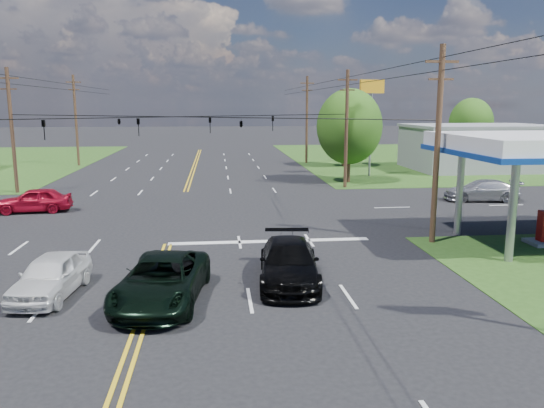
{
  "coord_description": "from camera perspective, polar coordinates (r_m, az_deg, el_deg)",
  "views": [
    {
      "loc": [
        2.43,
        -21.5,
        6.7
      ],
      "look_at": [
        5.34,
        6.0,
        1.53
      ],
      "focal_mm": 35.0,
      "sensor_mm": 36.0,
      "label": 1
    }
  ],
  "objects": [
    {
      "name": "pickup_dkgreen",
      "position": [
        18.72,
        -11.75,
        -8.04
      ],
      "size": [
        3.38,
        6.02,
        1.59
      ],
      "primitive_type": "imported",
      "rotation": [
        0.0,
        0.0,
        -0.14
      ],
      "color": "black",
      "rests_on": "ground"
    },
    {
      "name": "suv_black",
      "position": [
        20.36,
        1.82,
        -6.3
      ],
      "size": [
        2.74,
        5.63,
        1.58
      ],
      "primitive_type": "imported",
      "rotation": [
        0.0,
        0.0,
        -0.1
      ],
      "color": "black",
      "rests_on": "ground"
    },
    {
      "name": "sedan_far",
      "position": [
        40.46,
        21.61,
        1.37
      ],
      "size": [
        5.4,
        2.79,
        1.5
      ],
      "primitive_type": "imported",
      "rotation": [
        0.0,
        0.0,
        -1.71
      ],
      "color": "#A9A9AE",
      "rests_on": "ground"
    },
    {
      "name": "pickup_white",
      "position": [
        20.53,
        -22.71,
        -7.11
      ],
      "size": [
        2.25,
        4.56,
        1.49
      ],
      "primitive_type": "imported",
      "rotation": [
        0.0,
        0.0,
        -0.11
      ],
      "color": "silver",
      "rests_on": "ground"
    },
    {
      "name": "span_wire_signals",
      "position": [
        33.6,
        -10.31,
        9.21
      ],
      "size": [
        26.0,
        18.0,
        1.13
      ],
      "color": "black",
      "rests_on": "ground"
    },
    {
      "name": "power_lines",
      "position": [
        31.65,
        -10.74,
        13.84
      ],
      "size": [
        26.04,
        100.0,
        0.64
      ],
      "color": "black",
      "rests_on": "ground"
    },
    {
      "name": "grass_ne",
      "position": [
        73.46,
        20.39,
        4.68
      ],
      "size": [
        46.0,
        48.0,
        0.03
      ],
      "primitive_type": "cube",
      "color": "#244616",
      "rests_on": "ground"
    },
    {
      "name": "pole_nw",
      "position": [
        45.25,
        -26.19,
        7.24
      ],
      "size": [
        1.6,
        0.28,
        9.5
      ],
      "color": "#442C1C",
      "rests_on": "ground"
    },
    {
      "name": "tree_right_a",
      "position": [
        46.98,
        8.31,
        8.23
      ],
      "size": [
        5.7,
        5.7,
        8.18
      ],
      "color": "#442C1C",
      "rests_on": "ground"
    },
    {
      "name": "ground",
      "position": [
        34.25,
        -9.98,
        -0.86
      ],
      "size": [
        280.0,
        280.0,
        0.0
      ],
      "primitive_type": "plane",
      "color": "black",
      "rests_on": "ground"
    },
    {
      "name": "polesign_ne",
      "position": [
        51.29,
        10.67,
        10.93
      ],
      "size": [
        2.47,
        0.81,
        9.04
      ],
      "color": "#A5A5AA",
      "rests_on": "ground"
    },
    {
      "name": "tree_right_b",
      "position": [
        59.25,
        7.79,
        8.08
      ],
      "size": [
        4.94,
        4.94,
        7.09
      ],
      "color": "#442C1C",
      "rests_on": "ground"
    },
    {
      "name": "retail_ne",
      "position": [
        60.35,
        21.27,
        5.58
      ],
      "size": [
        14.0,
        10.0,
        4.4
      ],
      "primitive_type": "cube",
      "color": "gray",
      "rests_on": "ground"
    },
    {
      "name": "pole_se",
      "position": [
        26.74,
        17.37,
        6.28
      ],
      "size": [
        1.6,
        0.28,
        9.5
      ],
      "color": "#442C1C",
      "rests_on": "ground"
    },
    {
      "name": "pole_right_far",
      "position": [
        62.42,
        3.77,
        9.15
      ],
      "size": [
        1.6,
        0.28,
        10.0
      ],
      "color": "#442C1C",
      "rests_on": "ground"
    },
    {
      "name": "tree_far_r",
      "position": [
        70.95,
        20.61,
        8.17
      ],
      "size": [
        5.32,
        5.32,
        7.63
      ],
      "color": "#442C1C",
      "rests_on": "ground"
    },
    {
      "name": "stop_bar",
      "position": [
        26.49,
        -0.27,
        -4.07
      ],
      "size": [
        10.0,
        0.5,
        0.02
      ],
      "primitive_type": "cube",
      "color": "silver",
      "rests_on": "ground"
    },
    {
      "name": "pole_ne",
      "position": [
        43.83,
        8.01,
        8.14
      ],
      "size": [
        1.6,
        0.28,
        9.5
      ],
      "color": "#442C1C",
      "rests_on": "ground"
    },
    {
      "name": "pole_left_far",
      "position": [
        63.42,
        -20.35,
        8.54
      ],
      "size": [
        1.6,
        0.28,
        10.0
      ],
      "color": "#442C1C",
      "rests_on": "ground"
    },
    {
      "name": "sedan_red",
      "position": [
        36.86,
        -24.22,
        0.39
      ],
      "size": [
        4.71,
        2.29,
        1.55
      ],
      "primitive_type": "imported",
      "rotation": [
        0.0,
        0.0,
        -1.47
      ],
      "color": "maroon",
      "rests_on": "ground"
    }
  ]
}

